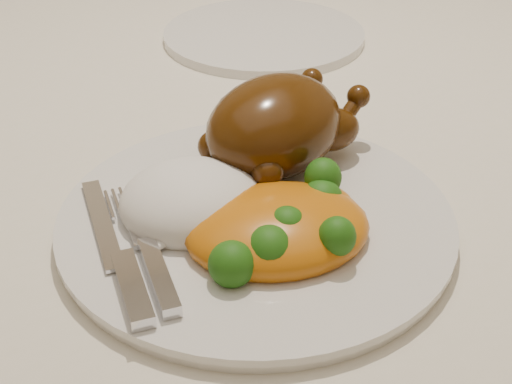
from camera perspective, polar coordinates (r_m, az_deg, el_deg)
name	(u,v)px	position (r m, az deg, el deg)	size (l,w,h in m)	color
dining_table	(150,206)	(0.76, -8.45, -1.14)	(1.60, 0.90, 0.76)	brown
tablecloth	(144,146)	(0.72, -8.92, 3.67)	(1.73, 1.03, 0.18)	silver
dinner_plate	(256,221)	(0.54, 0.00, -2.33)	(0.29, 0.29, 0.01)	silver
side_plate	(264,35)	(0.89, 0.63, 12.45)	(0.24, 0.24, 0.01)	silver
roast_chicken	(278,125)	(0.58, 1.74, 5.40)	(0.17, 0.14, 0.08)	#4C2808
rice_mound	(192,203)	(0.53, -5.13, -0.89)	(0.14, 0.13, 0.06)	white
mac_and_cheese	(286,227)	(0.51, 2.39, -2.79)	(0.15, 0.13, 0.05)	#D0690D
cutlery	(134,260)	(0.49, -9.73, -5.41)	(0.04, 0.18, 0.01)	silver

